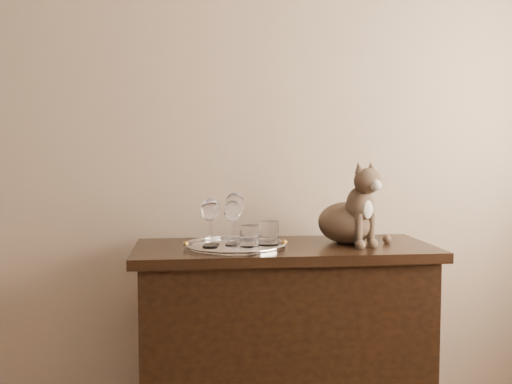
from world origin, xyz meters
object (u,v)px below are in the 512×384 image
at_px(tray, 236,247).
at_px(cat, 346,202).
at_px(sideboard, 284,348).
at_px(tumbler_a, 249,236).
at_px(wine_glass_d, 232,223).
at_px(wine_glass_b, 235,218).
at_px(tumbler_c, 268,233).
at_px(wine_glass_a, 212,221).
at_px(wine_glass_c, 210,222).

height_order(tray, cat, cat).
relative_size(sideboard, tumbler_a, 14.33).
height_order(sideboard, wine_glass_d, wine_glass_d).
bearing_deg(wine_glass_b, cat, -1.18).
relative_size(wine_glass_d, tumbler_c, 1.88).
bearing_deg(wine_glass_a, sideboard, -0.85).
bearing_deg(wine_glass_c, tray, 7.01).
bearing_deg(wine_glass_d, tumbler_c, -5.87).
xyz_separation_m(wine_glass_a, wine_glass_c, (-0.01, -0.05, 0.00)).
distance_m(sideboard, wine_glass_a, 0.60).
distance_m(wine_glass_d, tumbler_c, 0.15).
distance_m(wine_glass_d, tumbler_a, 0.09).
distance_m(wine_glass_c, wine_glass_d, 0.09).
bearing_deg(tray, wine_glass_d, 131.78).
height_order(wine_glass_a, wine_glass_d, wine_glass_a).
xyz_separation_m(tray, tumbler_a, (0.05, -0.03, 0.05)).
xyz_separation_m(tray, cat, (0.46, 0.06, 0.17)).
bearing_deg(wine_glass_b, wine_glass_c, -142.62).
bearing_deg(sideboard, tray, -171.42).
bearing_deg(wine_glass_b, tumbler_c, -27.81).
distance_m(wine_glass_d, cat, 0.48).
bearing_deg(tumbler_c, wine_glass_d, 174.13).
bearing_deg(tumbler_c, wine_glass_c, -177.00).
xyz_separation_m(wine_glass_c, cat, (0.56, 0.07, 0.07)).
relative_size(tray, cat, 1.18).
relative_size(tumbler_a, cat, 0.25).
bearing_deg(tumbler_a, sideboard, 22.82).
distance_m(wine_glass_b, cat, 0.46).
bearing_deg(tray, wine_glass_c, -172.99).
bearing_deg(wine_glass_d, cat, 5.15).
relative_size(tumbler_c, cat, 0.28).
bearing_deg(cat, sideboard, 162.95).
xyz_separation_m(sideboard, cat, (0.26, 0.03, 0.59)).
distance_m(wine_glass_b, wine_glass_d, 0.06).
xyz_separation_m(tray, tumbler_c, (0.13, -0.00, 0.05)).
height_order(wine_glass_c, tumbler_c, wine_glass_c).
bearing_deg(wine_glass_a, tumbler_c, -8.90).
bearing_deg(tumbler_a, wine_glass_b, 116.47).
xyz_separation_m(tray, wine_glass_d, (-0.01, 0.01, 0.09)).
relative_size(sideboard, tray, 3.00).
height_order(tray, wine_glass_d, wine_glass_d).
xyz_separation_m(wine_glass_b, tumbler_a, (0.05, -0.10, -0.06)).
xyz_separation_m(wine_glass_a, tumbler_c, (0.22, -0.03, -0.05)).
xyz_separation_m(sideboard, tumbler_c, (-0.07, -0.03, 0.48)).
relative_size(wine_glass_b, tumbler_a, 2.47).
bearing_deg(cat, tumbler_a, 169.32).
height_order(tray, tumbler_a, tumbler_a).
distance_m(tray, tumbler_c, 0.14).
xyz_separation_m(wine_glass_c, tumbler_a, (0.15, -0.02, -0.05)).
bearing_deg(tray, tumbler_a, -32.23).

